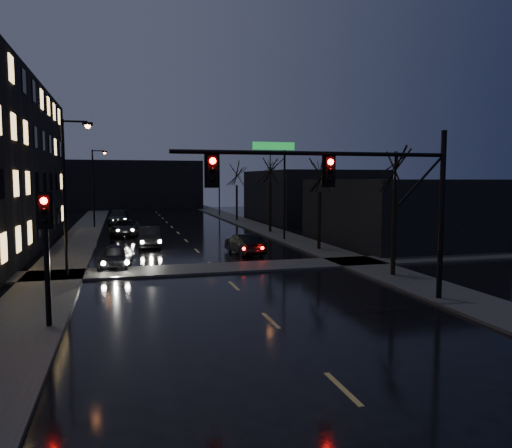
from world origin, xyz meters
TOP-DOWN VIEW (x-y plane):
  - ground at (0.00, 0.00)m, footprint 160.00×160.00m
  - sidewalk_left at (-8.50, 35.00)m, footprint 3.00×140.00m
  - sidewalk_right at (8.50, 35.00)m, footprint 3.00×140.00m
  - sidewalk_cross at (0.00, 18.50)m, footprint 40.00×3.00m
  - commercial_right_near at (15.50, 26.00)m, footprint 10.00×14.00m
  - commercial_right_far at (17.00, 48.00)m, footprint 12.00×18.00m
  - far_block at (-3.00, 78.00)m, footprint 22.00×10.00m
  - signal_mast at (3.85, 9.00)m, footprint 11.11×0.41m
  - signal_pole_left at (-7.50, 8.99)m, footprint 0.35×0.41m
  - tree_near at (8.40, 14.00)m, footprint 3.52×3.52m
  - tree_mid_a at (8.40, 24.00)m, footprint 3.30×3.30m
  - tree_mid_b at (8.40, 36.00)m, footprint 3.74×3.74m
  - tree_far at (8.40, 50.00)m, footprint 3.43×3.43m
  - streetlight_l_near at (-7.58, 18.00)m, footprint 1.53×0.28m
  - streetlight_l_far at (-7.58, 45.00)m, footprint 1.53×0.28m
  - streetlight_r_mid at (7.58, 30.00)m, footprint 1.53×0.28m
  - streetlight_r_far at (7.58, 58.00)m, footprint 1.53×0.28m
  - oncoming_car_a at (-5.44, 20.41)m, footprint 2.08×4.17m
  - oncoming_car_b at (-3.12, 28.83)m, footprint 1.70×4.53m
  - oncoming_car_c at (-4.80, 37.19)m, footprint 2.79×5.24m
  - oncoming_car_d at (-5.40, 49.21)m, footprint 2.51×5.40m
  - lead_car at (2.86, 23.47)m, footprint 1.99×4.38m

SIDE VIEW (x-z plane):
  - ground at x=0.00m, z-range 0.00..0.00m
  - sidewalk_left at x=-8.50m, z-range 0.00..0.12m
  - sidewalk_right at x=8.50m, z-range 0.00..0.12m
  - sidewalk_cross at x=0.00m, z-range 0.00..0.12m
  - oncoming_car_a at x=-5.44m, z-range 0.00..1.37m
  - lead_car at x=2.86m, z-range 0.00..1.39m
  - oncoming_car_c at x=-4.80m, z-range 0.00..1.40m
  - oncoming_car_b at x=-3.12m, z-range 0.00..1.48m
  - oncoming_car_d at x=-5.40m, z-range 0.00..1.53m
  - commercial_right_near at x=15.50m, z-range 0.00..5.00m
  - commercial_right_far at x=17.00m, z-range 0.00..6.00m
  - signal_pole_left at x=-7.50m, z-range 0.75..5.27m
  - far_block at x=-3.00m, z-range 0.00..8.00m
  - streetlight_l_near at x=-7.58m, z-range 0.77..8.77m
  - streetlight_l_far at x=-7.58m, z-range 0.77..8.77m
  - streetlight_r_mid at x=7.58m, z-range 0.77..8.77m
  - streetlight_r_far at x=7.58m, z-range 0.77..8.77m
  - signal_mast at x=3.85m, z-range 1.37..8.37m
  - tree_mid_a at x=8.40m, z-range 2.04..9.61m
  - tree_far at x=8.40m, z-range 2.12..10.00m
  - tree_near at x=8.40m, z-range 2.18..10.26m
  - tree_mid_b at x=8.40m, z-range 2.32..10.90m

